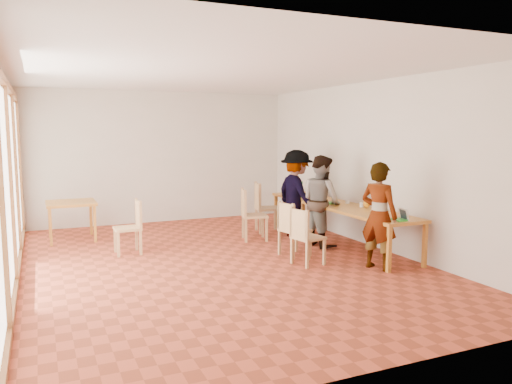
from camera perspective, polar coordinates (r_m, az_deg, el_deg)
ground at (r=8.12m, az=-4.35°, el=-8.07°), size 8.00×8.00×0.00m
wall_back at (r=11.71m, az=-10.88°, el=3.92°), size 6.00×0.10×3.00m
wall_front at (r=4.31m, az=13.23°, el=-1.41°), size 6.00×0.10×3.00m
wall_right at (r=9.29m, az=13.35°, el=3.06°), size 0.10×8.00×3.00m
window_wall at (r=7.45m, az=-26.52°, el=1.55°), size 0.10×8.00×3.00m
ceiling at (r=7.89m, az=-4.56°, el=13.60°), size 6.00×8.00×0.04m
communal_table at (r=9.41m, az=9.32°, el=-1.67°), size 0.80×4.00×0.75m
side_table at (r=10.26m, az=-20.38°, el=-1.49°), size 0.90×0.90×0.75m
chair_near at (r=7.87m, az=5.47°, el=-4.42°), size 0.50×0.50×0.48m
chair_mid at (r=8.41m, az=3.95°, el=-3.60°), size 0.51×0.51×0.49m
chair_far at (r=9.62m, az=-0.79°, el=-1.95°), size 0.56×0.56×0.53m
chair_empty at (r=10.37m, az=0.78°, el=-1.14°), size 0.57×0.57×0.55m
chair_spare at (r=8.86m, az=-13.88°, el=-3.22°), size 0.44×0.44×0.49m
person_near at (r=7.82m, az=13.87°, el=-2.67°), size 0.59×0.71×1.65m
person_mid at (r=9.20m, az=7.48°, el=-1.00°), size 0.69×0.86×1.67m
person_far at (r=9.89m, az=4.65°, el=-0.21°), size 0.71×1.16×1.74m
laptop_near at (r=7.95m, az=16.29°, el=-2.76°), size 0.21×0.24×0.19m
laptop_mid at (r=9.47m, az=8.51°, el=-0.99°), size 0.27×0.28×0.19m
laptop_far at (r=10.29m, az=5.99°, el=-0.26°), size 0.28×0.31×0.22m
yellow_mug at (r=9.14m, az=12.54°, el=-1.39°), size 0.17×0.17×0.10m
green_bottle at (r=10.74m, az=5.18°, el=0.48°), size 0.07×0.07×0.28m
clear_glass at (r=9.13m, az=11.97°, el=-1.42°), size 0.07×0.07×0.09m
condiment_cup at (r=9.52m, az=10.43°, el=-1.12°), size 0.08×0.08×0.06m
pink_phone at (r=9.84m, az=9.12°, el=-0.97°), size 0.05×0.10×0.01m
black_pouch at (r=10.19m, az=6.13°, el=-0.43°), size 0.16×0.26×0.09m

